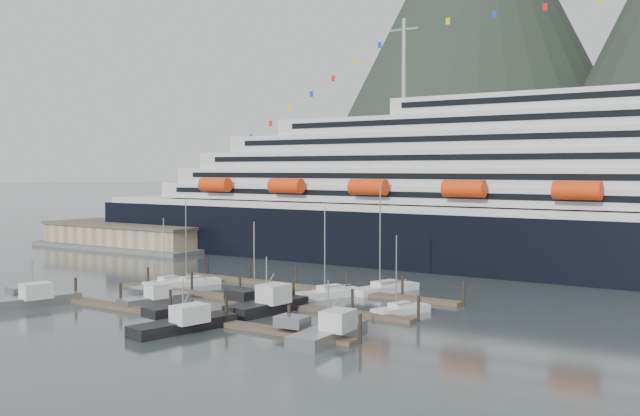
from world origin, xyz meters
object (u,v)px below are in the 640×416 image
Objects in this scene: sailboat_g at (385,289)px; sailboat_h at (401,311)px; trawler_c at (182,323)px; sailboat_c at (257,303)px; sailboat_a at (168,283)px; sailboat_b at (192,283)px; trawler_e at (266,305)px; warehouse at (132,237)px; trawler_a at (32,299)px; cruise_ship at (621,204)px; sailboat_f at (331,294)px; trawler_b at (154,299)px; trawler_d at (327,332)px.

sailboat_h is at bearing -128.02° from sailboat_g.
sailboat_c is at bearing 19.36° from trawler_c.
sailboat_b reaches higher than sailboat_a.
warehouse is at bearing 63.41° from trawler_e.
trawler_c is at bearing -76.99° from trawler_a.
sailboat_a is at bearing 76.07° from trawler_e.
warehouse is 80.26m from sailboat_c.
trawler_c is at bearing -124.59° from sailboat_a.
trawler_a is (-2.30, -21.91, 0.46)m from sailboat_a.
sailboat_b is at bearing 105.55° from sailboat_h.
trawler_e is (-29.19, -56.33, -11.09)m from cruise_ship.
sailboat_f is (73.51, -29.91, -1.82)m from warehouse.
trawler_d is (29.92, -4.10, 0.07)m from trawler_b.
sailboat_a is at bearing 146.79° from sailboat_b.
trawler_e is at bearing -161.09° from sailboat_f.
cruise_ship is 75.94m from trawler_b.
sailboat_a is at bearing 129.15° from sailboat_g.
sailboat_f is 1.31× the size of sailboat_h.
sailboat_h is 0.85× the size of trawler_d.
trawler_b is (-11.63, -6.93, 0.41)m from sailboat_c.
sailboat_f is 26.98m from trawler_c.
sailboat_h is 26.77m from trawler_c.
sailboat_h is at bearing -3.27° from trawler_d.
trawler_b is at bearing -126.31° from cruise_ship.
trawler_a is at bearing 138.85° from trawler_b.
sailboat_f is at bearing 167.74° from sailboat_g.
trawler_d is 16.82m from trawler_e.
trawler_b is (7.27, -14.55, 0.40)m from sailboat_b.
sailboat_a is at bearing 58.27° from trawler_c.
trawler_b is 17.06m from trawler_c.
sailboat_f is (-28.51, -42.85, -11.61)m from cruise_ship.
trawler_d is at bearing -30.57° from warehouse.
sailboat_a is 0.94× the size of sailboat_c.
trawler_c is at bearing -173.69° from sailboat_g.
sailboat_c reaches higher than warehouse.
trawler_b is (12.45, 9.39, -0.04)m from trawler_a.
cruise_ship is 52.76m from sailboat_f.
sailboat_g is 31.23m from trawler_d.
trawler_b is at bearing 67.04° from trawler_c.
cruise_ship reaches higher than sailboat_a.
sailboat_h is at bearing -71.17° from sailboat_b.
trawler_a is at bearing 136.15° from sailboat_h.
sailboat_a is 0.82× the size of sailboat_f.
trawler_c is (-15.20, -22.03, 0.45)m from sailboat_h.
trawler_e is (0.96, 13.45, 0.11)m from trawler_c.
sailboat_a reaches higher than trawler_a.
sailboat_f is 23.82m from trawler_b.
sailboat_h is (-14.95, -47.75, -11.65)m from cruise_ship.
warehouse is 74.68m from trawler_b.
sailboat_f is at bearing -22.14° from warehouse.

